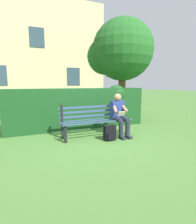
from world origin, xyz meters
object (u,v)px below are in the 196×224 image
park_bench (95,119)px  person_seated (119,113)px  backpack (110,133)px  tree (120,52)px

park_bench → person_seated: (-0.65, 0.19, 0.16)m
backpack → tree: bearing=-122.8°
park_bench → person_seated: person_seated is taller
park_bench → backpack: (-0.20, 0.51, -0.28)m
person_seated → backpack: 0.71m
tree → backpack: 4.42m
park_bench → backpack: park_bench is taller
park_bench → tree: (-2.12, -2.46, 2.38)m
park_bench → tree: 4.02m
person_seated → tree: (-1.46, -2.65, 2.21)m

